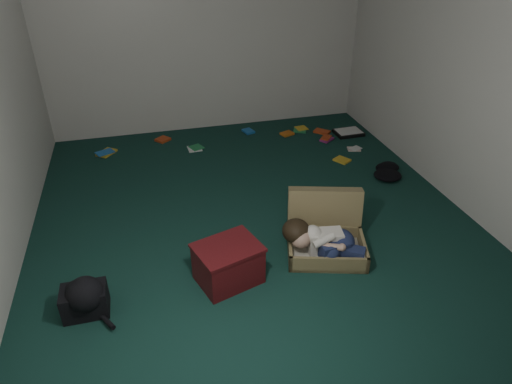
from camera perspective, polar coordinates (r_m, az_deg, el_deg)
name	(u,v)px	position (r m, az deg, el deg)	size (l,w,h in m)	color
floor	(252,216)	(4.35, -0.50, -2.97)	(4.50, 4.50, 0.00)	#12342C
wall_back	(206,27)	(5.93, -6.30, 19.81)	(4.50, 4.50, 0.00)	silver
wall_front	(390,250)	(1.91, 16.45, -6.98)	(4.50, 4.50, 0.00)	silver
wall_right	(466,65)	(4.68, 24.73, 14.26)	(4.50, 4.50, 0.00)	silver
suitcase	(325,233)	(3.93, 8.68, -5.08)	(0.79, 0.78, 0.47)	olive
person	(322,240)	(3.78, 8.30, -6.00)	(0.64, 0.47, 0.29)	silver
maroon_bin	(228,263)	(3.54, -3.50, -8.91)	(0.57, 0.50, 0.33)	#4F1013
backpack	(85,300)	(3.53, -20.61, -12.51)	(0.39, 0.31, 0.23)	black
clothing_pile	(392,169)	(5.25, 16.64, 2.79)	(0.40, 0.33, 0.13)	black
paper_tray	(348,132)	(6.15, 11.48, 7.31)	(0.36, 0.28, 0.05)	black
book_scatter	(265,141)	(5.81, 1.12, 6.35)	(3.10, 1.32, 0.02)	gold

